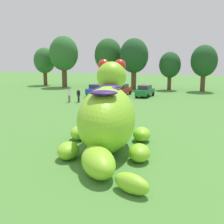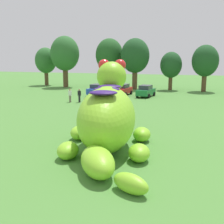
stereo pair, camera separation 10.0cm
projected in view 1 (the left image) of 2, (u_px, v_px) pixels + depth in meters
name	position (u px, v px, depth m)	size (l,w,h in m)	color
ground_plane	(103.00, 145.00, 18.41)	(160.00, 160.00, 0.00)	#4C8438
giant_inflatable_creature	(107.00, 117.00, 17.23)	(7.17, 10.17, 5.52)	#8CD12D
car_blue	(97.00, 90.00, 42.44)	(2.32, 4.28, 1.72)	#2347B7
car_red	(122.00, 90.00, 42.67)	(2.17, 4.22, 1.72)	red
car_green	(145.00, 91.00, 40.89)	(2.32, 4.28, 1.72)	#1E7238
tree_far_left	(45.00, 61.00, 57.30)	(4.31, 4.31, 7.66)	brown
tree_left	(64.00, 54.00, 53.54)	(5.46, 5.46, 9.69)	brown
tree_mid_left	(108.00, 56.00, 53.30)	(5.19, 5.19, 9.21)	brown
tree_centre_left	(134.00, 56.00, 49.95)	(5.08, 5.08, 9.02)	brown
tree_centre	(170.00, 65.00, 48.95)	(3.74, 3.74, 6.64)	brown
tree_centre_right	(204.00, 61.00, 46.64)	(4.36, 4.36, 7.73)	brown
spectator_near_inflatable	(128.00, 113.00, 24.68)	(0.38, 0.26, 1.71)	#2D334C
spectator_mid_field	(79.00, 96.00, 35.88)	(0.38, 0.26, 1.71)	black
spectator_by_cars	(84.00, 106.00, 28.01)	(0.38, 0.26, 1.71)	black
spectator_wandering	(129.00, 119.00, 22.18)	(0.38, 0.26, 1.71)	#2D334C
spectator_far_side	(69.00, 96.00, 35.89)	(0.38, 0.26, 1.71)	#726656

